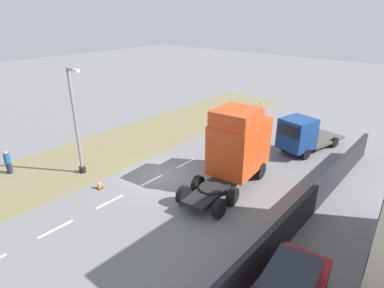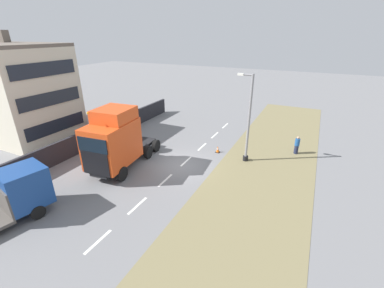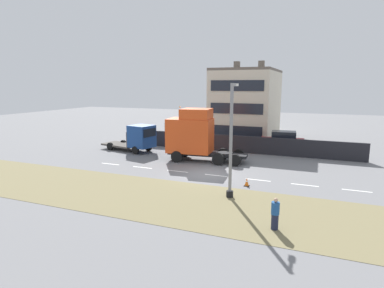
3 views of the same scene
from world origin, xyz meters
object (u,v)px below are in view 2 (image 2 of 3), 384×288
(parked_car, at_px, (112,119))
(flatbed_truck, at_px, (16,194))
(lorry_cab, at_px, (115,141))
(lamp_post, at_px, (248,125))
(pedestrian, at_px, (297,145))
(traffic_cone_lead, at_px, (218,149))

(parked_car, bearing_deg, flatbed_truck, 105.62)
(lorry_cab, relative_size, parked_car, 1.63)
(parked_car, xyz_separation_m, lamp_post, (-14.94, 1.42, 2.03))
(lorry_cab, xyz_separation_m, lamp_post, (-8.17, -5.69, 0.71))
(parked_car, distance_m, pedestrian, 18.61)
(lorry_cab, relative_size, pedestrian, 4.66)
(flatbed_truck, height_order, lamp_post, lamp_post)
(lamp_post, bearing_deg, parked_car, -5.42)
(pedestrian, relative_size, traffic_cone_lead, 2.70)
(flatbed_truck, distance_m, pedestrian, 20.19)
(pedestrian, bearing_deg, lamp_post, 41.36)
(lamp_post, bearing_deg, traffic_cone_lead, -11.02)
(parked_car, height_order, pedestrian, parked_car)
(traffic_cone_lead, bearing_deg, parked_car, -4.27)
(lamp_post, bearing_deg, pedestrian, -138.64)
(parked_car, height_order, lamp_post, lamp_post)
(parked_car, relative_size, lamp_post, 0.65)
(flatbed_truck, bearing_deg, lorry_cab, 91.33)
(lorry_cab, bearing_deg, pedestrian, -148.74)
(pedestrian, distance_m, traffic_cone_lead, 6.68)
(parked_car, distance_m, lamp_post, 15.14)
(traffic_cone_lead, bearing_deg, lamp_post, 168.98)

